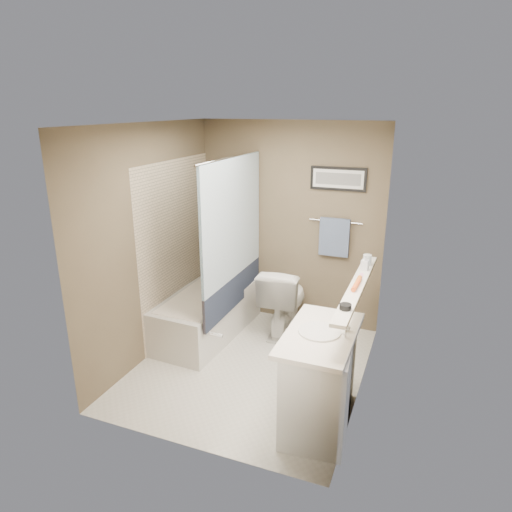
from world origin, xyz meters
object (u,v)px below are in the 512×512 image
at_px(hair_brush_back, 358,282).
at_px(soap_bottle, 365,262).
at_px(hair_brush_front, 356,285).
at_px(bathtub, 207,314).
at_px(candle_bowl_near, 345,307).
at_px(toilet, 284,299).
at_px(glass_jar, 367,260).
at_px(vanity, 320,381).

relative_size(hair_brush_back, soap_bottle, 1.56).
bearing_deg(hair_brush_front, bathtub, 158.21).
height_order(hair_brush_front, soap_bottle, soap_bottle).
relative_size(candle_bowl_near, soap_bottle, 0.64).
xyz_separation_m(toilet, candle_bowl_near, (0.96, -1.54, 0.72)).
bearing_deg(glass_jar, candle_bowl_near, -90.00).
distance_m(bathtub, toilet, 0.92).
height_order(toilet, glass_jar, glass_jar).
relative_size(bathtub, vanity, 1.67).
bearing_deg(glass_jar, bathtub, 176.62).
height_order(bathtub, toilet, toilet).
bearing_deg(hair_brush_back, bathtub, 160.66).
distance_m(vanity, glass_jar, 1.25).
relative_size(vanity, candle_bowl_near, 10.00).
xyz_separation_m(bathtub, candle_bowl_near, (1.79, -1.16, 0.89)).
xyz_separation_m(toilet, soap_bottle, (0.96, -0.62, 0.77)).
distance_m(toilet, candle_bowl_near, 1.95).
distance_m(vanity, hair_brush_front, 0.84).
distance_m(candle_bowl_near, soap_bottle, 0.92).
height_order(vanity, hair_brush_back, hair_brush_back).
relative_size(toilet, glass_jar, 8.23).
distance_m(toilet, vanity, 1.64).
xyz_separation_m(candle_bowl_near, soap_bottle, (0.00, 0.91, 0.05)).
bearing_deg(candle_bowl_near, glass_jar, 90.00).
xyz_separation_m(candle_bowl_near, hair_brush_front, (0.00, 0.45, 0.00)).
height_order(candle_bowl_near, hair_brush_back, hair_brush_back).
xyz_separation_m(bathtub, hair_brush_back, (1.79, -0.63, 0.89)).
height_order(toilet, candle_bowl_near, candle_bowl_near).
distance_m(bathtub, glass_jar, 2.01).
xyz_separation_m(glass_jar, soap_bottle, (0.00, -0.14, 0.02)).
height_order(candle_bowl_near, hair_brush_front, hair_brush_front).
bearing_deg(candle_bowl_near, toilet, 122.12).
bearing_deg(vanity, bathtub, 141.54).
distance_m(candle_bowl_near, glass_jar, 1.06).
bearing_deg(hair_brush_front, glass_jar, 90.00).
xyz_separation_m(hair_brush_front, glass_jar, (0.00, 0.61, 0.03)).
distance_m(bathtub, candle_bowl_near, 2.31).
relative_size(bathtub, hair_brush_front, 6.82).
xyz_separation_m(hair_brush_front, soap_bottle, (0.00, 0.47, 0.05)).
height_order(bathtub, vanity, vanity).
relative_size(bathtub, glass_jar, 15.00).
relative_size(candle_bowl_near, hair_brush_back, 0.41).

